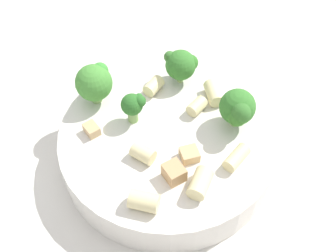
{
  "coord_description": "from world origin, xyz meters",
  "views": [
    {
      "loc": [
        -0.05,
        0.26,
        0.37
      ],
      "look_at": [
        0.0,
        0.0,
        0.05
      ],
      "focal_mm": 45.0,
      "sensor_mm": 36.0,
      "label": 1
    }
  ],
  "objects_px": {
    "rigatoni_2": "(144,201)",
    "rigatoni_3": "(214,93)",
    "pasta_bowl": "(168,143)",
    "chicken_chunk_0": "(174,173)",
    "broccoli_floret_0": "(133,105)",
    "rigatoni_4": "(143,153)",
    "rigatoni_0": "(154,86)",
    "rigatoni_5": "(237,158)",
    "broccoli_floret_2": "(94,82)",
    "chicken_chunk_1": "(189,155)",
    "rigatoni_1": "(197,106)",
    "rigatoni_6": "(200,183)",
    "broccoli_floret_3": "(179,64)",
    "chicken_chunk_2": "(92,129)",
    "broccoli_floret_1": "(238,109)"
  },
  "relations": [
    {
      "from": "rigatoni_0",
      "to": "rigatoni_5",
      "type": "height_order",
      "value": "same"
    },
    {
      "from": "pasta_bowl",
      "to": "rigatoni_3",
      "type": "distance_m",
      "value": 0.07
    },
    {
      "from": "pasta_bowl",
      "to": "broccoli_floret_0",
      "type": "relative_size",
      "value": 6.44
    },
    {
      "from": "rigatoni_6",
      "to": "chicken_chunk_0",
      "type": "distance_m",
      "value": 0.03
    },
    {
      "from": "rigatoni_3",
      "to": "chicken_chunk_1",
      "type": "distance_m",
      "value": 0.08
    },
    {
      "from": "chicken_chunk_0",
      "to": "chicken_chunk_2",
      "type": "distance_m",
      "value": 0.1
    },
    {
      "from": "rigatoni_5",
      "to": "chicken_chunk_1",
      "type": "height_order",
      "value": "rigatoni_5"
    },
    {
      "from": "rigatoni_2",
      "to": "broccoli_floret_3",
      "type": "bearing_deg",
      "value": -91.15
    },
    {
      "from": "rigatoni_2",
      "to": "chicken_chunk_2",
      "type": "xyz_separation_m",
      "value": [
        0.07,
        -0.07,
        -0.0
      ]
    },
    {
      "from": "broccoli_floret_2",
      "to": "rigatoni_3",
      "type": "distance_m",
      "value": 0.13
    },
    {
      "from": "broccoli_floret_0",
      "to": "broccoli_floret_3",
      "type": "xyz_separation_m",
      "value": [
        -0.04,
        -0.07,
        0.0
      ]
    },
    {
      "from": "broccoli_floret_3",
      "to": "chicken_chunk_0",
      "type": "xyz_separation_m",
      "value": [
        -0.02,
        0.13,
        -0.02
      ]
    },
    {
      "from": "rigatoni_4",
      "to": "chicken_chunk_2",
      "type": "bearing_deg",
      "value": -20.44
    },
    {
      "from": "rigatoni_4",
      "to": "rigatoni_5",
      "type": "relative_size",
      "value": 0.78
    },
    {
      "from": "broccoli_floret_2",
      "to": "chicken_chunk_0",
      "type": "bearing_deg",
      "value": 140.07
    },
    {
      "from": "rigatoni_0",
      "to": "chicken_chunk_2",
      "type": "bearing_deg",
      "value": 54.63
    },
    {
      "from": "broccoli_floret_2",
      "to": "rigatoni_5",
      "type": "distance_m",
      "value": 0.16
    },
    {
      "from": "rigatoni_5",
      "to": "rigatoni_0",
      "type": "bearing_deg",
      "value": -39.39
    },
    {
      "from": "rigatoni_2",
      "to": "rigatoni_1",
      "type": "bearing_deg",
      "value": -103.91
    },
    {
      "from": "rigatoni_1",
      "to": "rigatoni_5",
      "type": "bearing_deg",
      "value": 128.22
    },
    {
      "from": "broccoli_floret_3",
      "to": "rigatoni_1",
      "type": "xyz_separation_m",
      "value": [
        -0.03,
        0.04,
        -0.02
      ]
    },
    {
      "from": "broccoli_floret_0",
      "to": "rigatoni_3",
      "type": "distance_m",
      "value": 0.09
    },
    {
      "from": "rigatoni_0",
      "to": "broccoli_floret_0",
      "type": "bearing_deg",
      "value": 75.98
    },
    {
      "from": "broccoli_floret_0",
      "to": "rigatoni_2",
      "type": "relative_size",
      "value": 1.33
    },
    {
      "from": "chicken_chunk_0",
      "to": "chicken_chunk_2",
      "type": "height_order",
      "value": "chicken_chunk_0"
    },
    {
      "from": "pasta_bowl",
      "to": "broccoli_floret_0",
      "type": "distance_m",
      "value": 0.06
    },
    {
      "from": "rigatoni_4",
      "to": "rigatoni_2",
      "type": "bearing_deg",
      "value": 103.54
    },
    {
      "from": "pasta_bowl",
      "to": "rigatoni_5",
      "type": "distance_m",
      "value": 0.08
    },
    {
      "from": "broccoli_floret_2",
      "to": "rigatoni_5",
      "type": "bearing_deg",
      "value": 160.48
    },
    {
      "from": "rigatoni_6",
      "to": "chicken_chunk_1",
      "type": "relative_size",
      "value": 1.64
    },
    {
      "from": "rigatoni_0",
      "to": "rigatoni_1",
      "type": "xyz_separation_m",
      "value": [
        -0.05,
        0.02,
        -0.0
      ]
    },
    {
      "from": "rigatoni_2",
      "to": "rigatoni_3",
      "type": "xyz_separation_m",
      "value": [
        -0.04,
        -0.14,
        -0.0
      ]
    },
    {
      "from": "rigatoni_2",
      "to": "chicken_chunk_0",
      "type": "xyz_separation_m",
      "value": [
        -0.02,
        -0.03,
        -0.0
      ]
    },
    {
      "from": "broccoli_floret_0",
      "to": "chicken_chunk_2",
      "type": "relative_size",
      "value": 2.12
    },
    {
      "from": "rigatoni_3",
      "to": "chicken_chunk_0",
      "type": "height_order",
      "value": "same"
    },
    {
      "from": "broccoli_floret_3",
      "to": "rigatoni_0",
      "type": "distance_m",
      "value": 0.04
    },
    {
      "from": "broccoli_floret_0",
      "to": "rigatoni_3",
      "type": "bearing_deg",
      "value": -149.43
    },
    {
      "from": "rigatoni_2",
      "to": "rigatoni_5",
      "type": "xyz_separation_m",
      "value": [
        -0.08,
        -0.06,
        -0.0
      ]
    },
    {
      "from": "broccoli_floret_0",
      "to": "rigatoni_0",
      "type": "relative_size",
      "value": 1.59
    },
    {
      "from": "broccoli_floret_1",
      "to": "broccoli_floret_3",
      "type": "relative_size",
      "value": 1.08
    },
    {
      "from": "rigatoni_0",
      "to": "rigatoni_2",
      "type": "relative_size",
      "value": 0.83
    },
    {
      "from": "broccoli_floret_0",
      "to": "rigatoni_4",
      "type": "height_order",
      "value": "broccoli_floret_0"
    },
    {
      "from": "rigatoni_3",
      "to": "chicken_chunk_1",
      "type": "bearing_deg",
      "value": 80.73
    },
    {
      "from": "rigatoni_5",
      "to": "chicken_chunk_0",
      "type": "distance_m",
      "value": 0.06
    },
    {
      "from": "rigatoni_4",
      "to": "chicken_chunk_1",
      "type": "xyz_separation_m",
      "value": [
        -0.04,
        -0.01,
        -0.0
      ]
    },
    {
      "from": "rigatoni_4",
      "to": "rigatoni_6",
      "type": "distance_m",
      "value": 0.06
    },
    {
      "from": "pasta_bowl",
      "to": "rigatoni_2",
      "type": "distance_m",
      "value": 0.09
    },
    {
      "from": "broccoli_floret_3",
      "to": "rigatoni_0",
      "type": "xyz_separation_m",
      "value": [
        0.02,
        0.02,
        -0.02
      ]
    },
    {
      "from": "rigatoni_3",
      "to": "broccoli_floret_0",
      "type": "bearing_deg",
      "value": 30.57
    },
    {
      "from": "broccoli_floret_1",
      "to": "broccoli_floret_2",
      "type": "bearing_deg",
      "value": -3.63
    }
  ]
}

